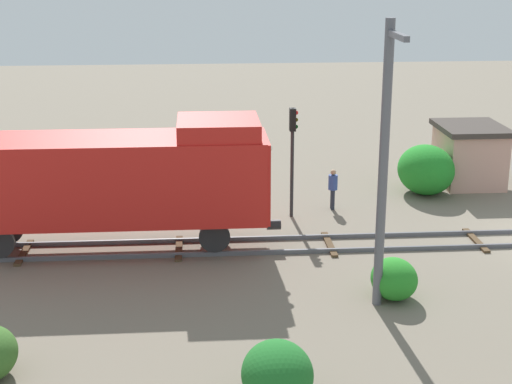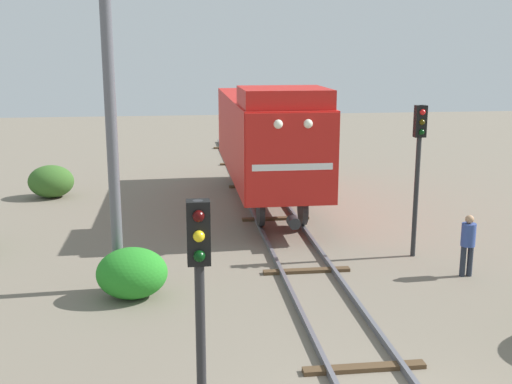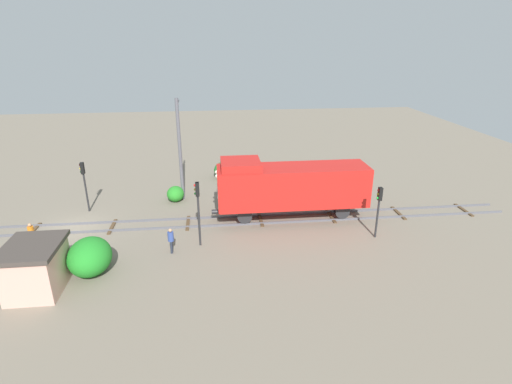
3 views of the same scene
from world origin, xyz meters
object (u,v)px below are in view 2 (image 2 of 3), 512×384
object	(u,v)px
locomotive	(267,134)
traffic_signal_mid	(419,153)
catenary_mast	(108,112)
traffic_signal_far	(327,122)
worker_by_signal	(468,241)
traffic_signal_near	(200,287)

from	to	relation	value
locomotive	traffic_signal_mid	xyz separation A→B (m)	(3.40, -6.68, 0.30)
catenary_mast	traffic_signal_mid	bearing A→B (deg)	10.74
traffic_signal_mid	traffic_signal_far	size ratio (longest dim) A/B	1.21
locomotive	catenary_mast	world-z (taller)	catenary_mast
traffic_signal_mid	worker_by_signal	distance (m)	2.86
traffic_signal_near	traffic_signal_mid	distance (m)	11.11
traffic_signal_mid	traffic_signal_far	distance (m)	12.06
traffic_signal_near	worker_by_signal	xyz separation A→B (m)	(7.40, 7.13, -1.82)
traffic_signal_mid	catenary_mast	size ratio (longest dim) A/B	0.52
traffic_signal_mid	catenary_mast	bearing A→B (deg)	-169.26
traffic_signal_far	worker_by_signal	world-z (taller)	traffic_signal_far
traffic_signal_mid	worker_by_signal	size ratio (longest dim) A/B	2.61
traffic_signal_far	catenary_mast	size ratio (longest dim) A/B	0.43
locomotive	traffic_signal_far	world-z (taller)	locomotive
locomotive	worker_by_signal	size ratio (longest dim) A/B	6.82
worker_by_signal	catenary_mast	bearing A→B (deg)	149.95
traffic_signal_near	traffic_signal_far	world-z (taller)	traffic_signal_near
traffic_signal_mid	worker_by_signal	xyz separation A→B (m)	(0.80, -1.80, -2.08)
traffic_signal_far	locomotive	bearing A→B (deg)	-123.85
locomotive	traffic_signal_near	world-z (taller)	locomotive
locomotive	traffic_signal_mid	world-z (taller)	locomotive
locomotive	catenary_mast	distance (m)	9.86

